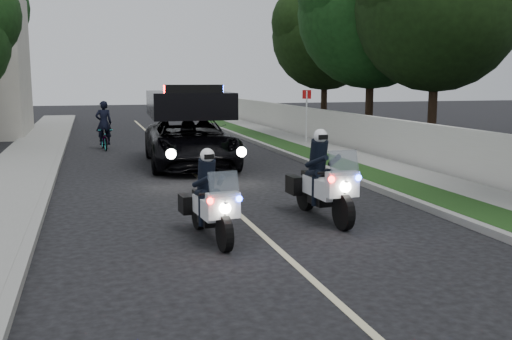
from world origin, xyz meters
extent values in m
plane|color=black|center=(0.00, 0.00, 0.00)|extent=(120.00, 120.00, 0.00)
cube|color=gray|center=(4.10, 10.00, 0.07)|extent=(0.20, 60.00, 0.15)
cube|color=#193814|center=(4.80, 10.00, 0.08)|extent=(1.20, 60.00, 0.16)
cube|color=gray|center=(6.10, 10.00, 0.08)|extent=(1.40, 60.00, 0.16)
cube|color=beige|center=(7.10, 10.00, 0.75)|extent=(0.22, 60.00, 1.50)
cube|color=gray|center=(-4.10, 10.00, 0.07)|extent=(0.20, 60.00, 0.15)
cube|color=gray|center=(-5.20, 10.00, 0.08)|extent=(2.00, 60.00, 0.16)
cube|color=#BFB78C|center=(0.00, 10.00, 0.00)|extent=(0.12, 50.00, 0.01)
imported|color=black|center=(0.18, 13.23, 0.00)|extent=(3.02, 6.06, 2.89)
imported|color=black|center=(-2.45, 18.60, 0.00)|extent=(0.72, 1.69, 0.86)
imported|color=black|center=(-2.45, 18.60, 0.00)|extent=(0.69, 0.51, 1.79)
camera|label=1|loc=(-3.01, -5.92, 2.89)|focal=41.04mm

